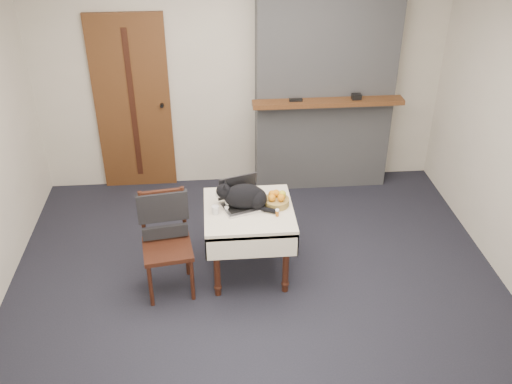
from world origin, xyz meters
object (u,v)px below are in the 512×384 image
pill_bottle (277,213)px  chair (165,228)px  fruit_basket (277,200)px  door (133,105)px  cat (245,197)px  laptop (241,198)px  side_table (249,219)px  cream_jar (215,210)px

pill_bottle → chair: size_ratio=0.07×
fruit_basket → chair: 1.00m
door → cat: (1.11, -1.73, -0.19)m
laptop → fruit_basket: bearing=-23.4°
door → fruit_basket: (1.39, -1.72, -0.25)m
side_table → cream_jar: (-0.29, -0.05, 0.15)m
laptop → fruit_basket: 0.32m
cream_jar → pill_bottle: 0.54m
laptop → cat: 0.08m
cream_jar → laptop: bearing=28.3°
side_table → pill_bottle: pill_bottle is taller
side_table → laptop: laptop is taller
cream_jar → fruit_basket: size_ratio=0.32×
laptop → cat: same height
laptop → pill_bottle: (0.30, -0.21, -0.03)m
side_table → cream_jar: size_ratio=10.79×
pill_bottle → fruit_basket: size_ratio=0.30×
side_table → chair: (-0.73, -0.09, 0.01)m
door → chair: bearing=-77.5°
fruit_basket → door: bearing=129.0°
cream_jar → chair: 0.46m
door → side_table: 2.13m
side_table → fruit_basket: (0.25, 0.04, 0.16)m
cat → door: bearing=127.6°
cream_jar → fruit_basket: (0.54, 0.09, 0.02)m
fruit_basket → chair: (-0.98, -0.13, -0.15)m
laptop → cat: size_ratio=0.81×
door → fruit_basket: size_ratio=8.92×
door → pill_bottle: (1.38, -1.90, -0.27)m
side_table → laptop: (-0.06, 0.07, 0.18)m
cat → chair: 0.74m
fruit_basket → chair: bearing=-172.3°
door → pill_bottle: door is taller
pill_bottle → chair: (-0.97, 0.05, -0.13)m
door → chair: door is taller
fruit_basket → cream_jar: bearing=-170.2°
fruit_basket → cat: bearing=-176.4°
door → side_table: size_ratio=2.56×
pill_bottle → cat: bearing=148.2°
pill_bottle → chair: chair is taller
side_table → door: bearing=123.0°
cream_jar → fruit_basket: 0.55m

